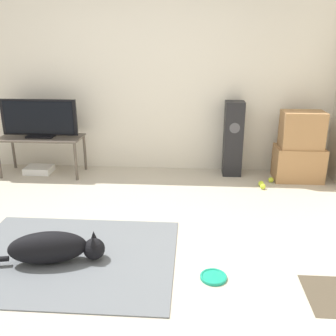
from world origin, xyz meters
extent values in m
plane|color=#BCB29E|center=(0.00, 0.00, 0.00)|extent=(12.00, 12.00, 0.00)
cube|color=silver|center=(0.00, 2.10, 1.27)|extent=(8.00, 0.06, 2.55)
cube|color=slate|center=(-0.21, -0.24, 0.01)|extent=(1.73, 1.32, 0.01)
ellipsoid|color=black|center=(-0.35, -0.33, 0.14)|extent=(0.65, 0.35, 0.27)
sphere|color=black|center=(0.00, -0.26, 0.10)|extent=(0.18, 0.18, 0.18)
cone|color=black|center=(-0.01, -0.21, 0.20)|extent=(0.06, 0.06, 0.08)
cone|color=black|center=(0.01, -0.30, 0.20)|extent=(0.06, 0.06, 0.08)
cylinder|color=#199E7A|center=(0.96, -0.44, 0.01)|extent=(0.20, 0.20, 0.02)
torus|color=#199E7A|center=(0.96, -0.44, 0.02)|extent=(0.20, 0.20, 0.02)
cube|color=#A87A4C|center=(2.12, 1.74, 0.21)|extent=(0.59, 0.38, 0.43)
cube|color=#A87A4C|center=(2.11, 1.73, 0.65)|extent=(0.50, 0.32, 0.45)
cube|color=black|center=(1.30, 1.88, 0.48)|extent=(0.24, 0.24, 0.97)
cylinder|color=#4C4C51|center=(1.30, 1.76, 0.65)|extent=(0.13, 0.00, 0.13)
cube|color=brown|center=(-1.19, 1.72, 0.50)|extent=(1.06, 0.47, 0.02)
cylinder|color=brown|center=(-0.69, 1.52, 0.24)|extent=(0.04, 0.04, 0.49)
cylinder|color=brown|center=(-1.69, 1.93, 0.24)|extent=(0.04, 0.04, 0.49)
cylinder|color=brown|center=(-0.69, 1.93, 0.24)|extent=(0.04, 0.04, 0.49)
cube|color=black|center=(-1.19, 1.72, 0.52)|extent=(0.34, 0.20, 0.02)
cube|color=black|center=(-1.19, 1.73, 0.76)|extent=(0.98, 0.04, 0.46)
cube|color=black|center=(-1.19, 1.71, 0.76)|extent=(0.90, 0.01, 0.41)
sphere|color=#C6E033|center=(1.77, 1.60, 0.03)|extent=(0.07, 0.07, 0.07)
sphere|color=#C6E033|center=(1.62, 1.47, 0.03)|extent=(0.07, 0.07, 0.07)
sphere|color=#C6E033|center=(1.63, 1.38, 0.03)|extent=(0.07, 0.07, 0.07)
cube|color=white|center=(-1.28, 1.75, 0.04)|extent=(0.35, 0.27, 0.09)
camera|label=1|loc=(0.78, -2.85, 1.72)|focal=40.00mm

